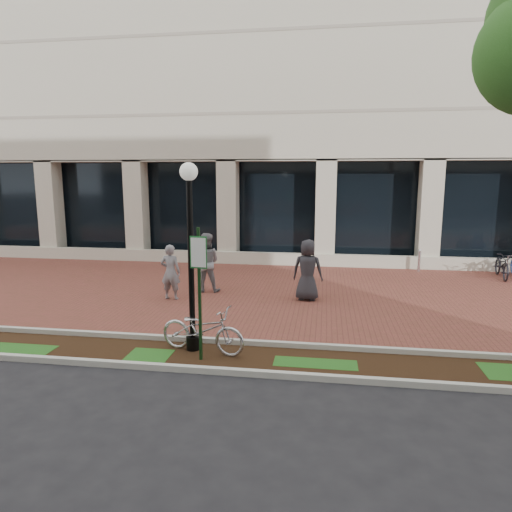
# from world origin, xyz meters

# --- Properties ---
(ground) EXTENTS (120.00, 120.00, 0.00)m
(ground) POSITION_xyz_m (0.00, 0.00, 0.00)
(ground) COLOR black
(ground) RESTS_ON ground
(brick_plaza) EXTENTS (40.00, 9.00, 0.01)m
(brick_plaza) POSITION_xyz_m (0.00, 0.00, 0.01)
(brick_plaza) COLOR brown
(brick_plaza) RESTS_ON ground
(planting_strip) EXTENTS (40.00, 1.50, 0.01)m
(planting_strip) POSITION_xyz_m (0.00, -5.25, 0.01)
(planting_strip) COLOR black
(planting_strip) RESTS_ON ground
(curb_plaza_side) EXTENTS (40.00, 0.12, 0.12)m
(curb_plaza_side) POSITION_xyz_m (0.00, -4.50, 0.06)
(curb_plaza_side) COLOR #ADAEA4
(curb_plaza_side) RESTS_ON ground
(curb_street_side) EXTENTS (40.00, 0.12, 0.12)m
(curb_street_side) POSITION_xyz_m (0.00, -6.00, 0.06)
(curb_street_side) COLOR #ADAEA4
(curb_street_side) RESTS_ON ground
(near_office_building) EXTENTS (40.00, 12.12, 16.00)m
(near_office_building) POSITION_xyz_m (0.00, 10.47, 10.05)
(near_office_building) COLOR #BEB7A2
(near_office_building) RESTS_ON ground
(parking_sign) EXTENTS (0.34, 0.07, 2.64)m
(parking_sign) POSITION_xyz_m (-0.35, -5.43, 1.66)
(parking_sign) COLOR #153A17
(parking_sign) RESTS_ON ground
(lamppost) EXTENTS (0.36, 0.36, 3.85)m
(lamppost) POSITION_xyz_m (-0.66, -4.93, 2.18)
(lamppost) COLOR black
(lamppost) RESTS_ON ground
(locked_bicycle) EXTENTS (1.96, 1.04, 0.98)m
(locked_bicycle) POSITION_xyz_m (-0.42, -5.03, 0.49)
(locked_bicycle) COLOR #B3B3B7
(locked_bicycle) RESTS_ON ground
(pedestrian_left) EXTENTS (0.62, 0.43, 1.63)m
(pedestrian_left) POSITION_xyz_m (-2.42, -1.19, 0.82)
(pedestrian_left) COLOR slate
(pedestrian_left) RESTS_ON ground
(pedestrian_mid) EXTENTS (0.95, 0.77, 1.85)m
(pedestrian_mid) POSITION_xyz_m (-1.65, -0.13, 0.92)
(pedestrian_mid) COLOR slate
(pedestrian_mid) RESTS_ON ground
(pedestrian_right) EXTENTS (0.94, 0.68, 1.79)m
(pedestrian_right) POSITION_xyz_m (1.53, -0.67, 0.90)
(pedestrian_right) COLOR #252429
(pedestrian_right) RESTS_ON ground
(bollard) EXTENTS (0.12, 0.12, 0.87)m
(bollard) POSITION_xyz_m (5.55, 4.00, 0.44)
(bollard) COLOR silver
(bollard) RESTS_ON ground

